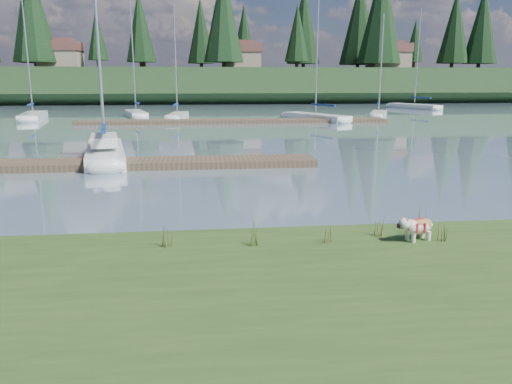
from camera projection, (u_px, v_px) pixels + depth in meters
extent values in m
plane|color=#7790A0|center=(211.00, 123.00, 41.91)|extent=(200.00, 200.00, 0.00)
cube|color=#2F4A1C|center=(270.00, 334.00, 6.99)|extent=(60.00, 9.00, 0.35)
cube|color=#1B3219|center=(204.00, 86.00, 83.02)|extent=(200.00, 20.00, 5.00)
cylinder|color=silver|center=(413.00, 238.00, 10.30)|extent=(0.09, 0.09, 0.20)
cylinder|color=silver|center=(407.00, 235.00, 10.48)|extent=(0.09, 0.09, 0.20)
cylinder|color=silver|center=(429.00, 236.00, 10.44)|extent=(0.09, 0.09, 0.20)
cylinder|color=silver|center=(422.00, 233.00, 10.62)|extent=(0.09, 0.09, 0.20)
ellipsoid|color=silver|center=(419.00, 226.00, 10.42)|extent=(0.71, 0.49, 0.30)
ellipsoid|color=#A9793F|center=(419.00, 222.00, 10.40)|extent=(0.52, 0.41, 0.11)
ellipsoid|color=silver|center=(404.00, 224.00, 10.25)|extent=(0.28, 0.29, 0.23)
cube|color=black|center=(400.00, 226.00, 10.23)|extent=(0.10, 0.13, 0.09)
cube|color=silver|center=(105.00, 155.00, 23.09)|extent=(2.83, 7.26, 0.70)
ellipsoid|color=silver|center=(105.00, 145.00, 26.41)|extent=(1.86, 2.17, 0.70)
cylinder|color=silver|center=(96.00, 21.00, 22.37)|extent=(0.14, 0.14, 10.74)
cube|color=navy|center=(103.00, 128.00, 21.82)|extent=(0.76, 3.21, 0.20)
cube|color=silver|center=(104.00, 140.00, 22.56)|extent=(1.56, 2.74, 0.45)
cube|color=#4C3D2C|center=(127.00, 164.00, 21.10)|extent=(16.00, 2.00, 0.30)
cube|color=#4C3D2C|center=(234.00, 121.00, 42.10)|extent=(26.00, 2.20, 0.30)
cube|color=silver|center=(33.00, 117.00, 45.88)|extent=(2.99, 7.76, 0.70)
ellipsoid|color=silver|center=(39.00, 114.00, 49.43)|extent=(1.98, 2.32, 0.70)
cylinder|color=silver|center=(26.00, 46.00, 44.47)|extent=(0.12, 0.12, 11.49)
cube|color=navy|center=(30.00, 104.00, 44.65)|extent=(0.71, 3.00, 0.20)
cube|color=silver|center=(136.00, 115.00, 48.67)|extent=(3.03, 6.74, 0.70)
ellipsoid|color=silver|center=(132.00, 113.00, 51.67)|extent=(1.82, 2.08, 0.70)
cylinder|color=silver|center=(133.00, 54.00, 47.40)|extent=(0.12, 0.12, 10.27)
cube|color=navy|center=(137.00, 103.00, 47.58)|extent=(0.82, 2.59, 0.20)
cube|color=silver|center=(177.00, 117.00, 45.60)|extent=(1.95, 6.01, 0.70)
ellipsoid|color=silver|center=(182.00, 115.00, 48.47)|extent=(1.45, 1.73, 0.70)
cylinder|color=silver|center=(175.00, 58.00, 44.44)|extent=(0.12, 0.12, 9.28)
cube|color=navy|center=(176.00, 105.00, 44.55)|extent=(0.44, 2.35, 0.20)
cube|color=silver|center=(315.00, 118.00, 44.80)|extent=(5.03, 7.57, 0.70)
ellipsoid|color=silver|center=(290.00, 115.00, 47.90)|extent=(2.43, 2.61, 0.70)
cylinder|color=silver|center=(317.00, 43.00, 43.37)|extent=(0.12, 0.12, 11.72)
cube|color=navy|center=(323.00, 105.00, 43.70)|extent=(1.56, 2.79, 0.20)
cube|color=silver|center=(378.00, 115.00, 48.02)|extent=(3.42, 5.70, 0.70)
ellipsoid|color=silver|center=(380.00, 113.00, 50.65)|extent=(1.74, 1.90, 0.70)
cylinder|color=silver|center=(381.00, 62.00, 46.92)|extent=(0.12, 0.12, 8.71)
cube|color=navy|center=(379.00, 103.00, 47.04)|extent=(1.08, 2.14, 0.20)
cube|color=silver|center=(414.00, 107.00, 62.10)|extent=(4.45, 7.48, 0.70)
ellipsoid|color=silver|center=(393.00, 106.00, 65.24)|extent=(2.28, 2.49, 0.70)
cylinder|color=silver|center=(418.00, 56.00, 60.74)|extent=(0.12, 0.12, 11.05)
cube|color=navy|center=(421.00, 98.00, 60.98)|extent=(1.34, 2.79, 0.20)
cone|color=#475B23|center=(252.00, 230.00, 10.12)|extent=(0.03, 0.03, 0.65)
cone|color=brown|center=(258.00, 234.00, 10.08)|extent=(0.03, 0.03, 0.52)
cone|color=#475B23|center=(255.00, 228.00, 10.15)|extent=(0.03, 0.03, 0.71)
cone|color=brown|center=(259.00, 234.00, 10.13)|extent=(0.03, 0.03, 0.45)
cone|color=#475B23|center=(253.00, 232.00, 10.05)|extent=(0.03, 0.03, 0.58)
cone|color=#475B23|center=(325.00, 231.00, 10.31)|extent=(0.03, 0.03, 0.48)
cone|color=brown|center=(331.00, 234.00, 10.26)|extent=(0.03, 0.03, 0.38)
cone|color=#475B23|center=(327.00, 229.00, 10.34)|extent=(0.03, 0.03, 0.52)
cone|color=brown|center=(332.00, 235.00, 10.31)|extent=(0.03, 0.03, 0.33)
cone|color=#475B23|center=(327.00, 233.00, 10.24)|extent=(0.03, 0.03, 0.43)
cone|color=#475B23|center=(439.00, 229.00, 10.41)|extent=(0.03, 0.03, 0.50)
cone|color=brown|center=(445.00, 232.00, 10.37)|extent=(0.03, 0.03, 0.40)
cone|color=#475B23|center=(441.00, 227.00, 10.44)|extent=(0.03, 0.03, 0.55)
cone|color=brown|center=(446.00, 233.00, 10.41)|extent=(0.03, 0.03, 0.35)
cone|color=#475B23|center=(442.00, 231.00, 10.34)|extent=(0.03, 0.03, 0.45)
cone|color=#475B23|center=(165.00, 235.00, 10.02)|extent=(0.03, 0.03, 0.50)
cone|color=brown|center=(170.00, 238.00, 9.97)|extent=(0.03, 0.03, 0.40)
cone|color=#475B23|center=(168.00, 233.00, 10.05)|extent=(0.03, 0.03, 0.56)
cone|color=brown|center=(172.00, 239.00, 10.02)|extent=(0.03, 0.03, 0.35)
cone|color=#475B23|center=(165.00, 237.00, 9.95)|extent=(0.03, 0.03, 0.45)
cone|color=#475B23|center=(376.00, 225.00, 10.73)|extent=(0.03, 0.03, 0.48)
cone|color=brown|center=(382.00, 228.00, 10.68)|extent=(0.03, 0.03, 0.38)
cone|color=#475B23|center=(379.00, 224.00, 10.76)|extent=(0.03, 0.03, 0.52)
cone|color=brown|center=(383.00, 228.00, 10.73)|extent=(0.03, 0.03, 0.33)
cone|color=#475B23|center=(379.00, 227.00, 10.66)|extent=(0.03, 0.03, 0.43)
cone|color=#475B23|center=(419.00, 221.00, 10.75)|extent=(0.03, 0.03, 0.66)
cone|color=brown|center=(425.00, 224.00, 10.70)|extent=(0.03, 0.03, 0.52)
cone|color=#475B23|center=(421.00, 219.00, 10.77)|extent=(0.03, 0.03, 0.72)
cone|color=brown|center=(425.00, 225.00, 10.75)|extent=(0.03, 0.03, 0.46)
cone|color=#475B23|center=(421.00, 223.00, 10.68)|extent=(0.03, 0.03, 0.59)
cube|color=#33281C|center=(243.00, 241.00, 11.28)|extent=(60.00, 0.50, 0.14)
cylinder|color=#382619|center=(37.00, 63.00, 74.70)|extent=(0.60, 0.60, 1.80)
cone|color=black|center=(32.00, 9.00, 73.00)|extent=(6.60, 6.60, 15.00)
cylinder|color=#382619|center=(142.00, 64.00, 80.21)|extent=(0.60, 0.60, 1.80)
cone|color=black|center=(140.00, 26.00, 78.91)|extent=(4.84, 4.84, 11.00)
cylinder|color=#382619|center=(224.00, 64.00, 75.81)|extent=(0.60, 0.60, 1.80)
cone|color=black|center=(223.00, 14.00, 74.21)|extent=(6.16, 6.16, 14.00)
cylinder|color=#382619|center=(297.00, 64.00, 80.99)|extent=(0.60, 0.60, 1.80)
cone|color=black|center=(297.00, 33.00, 79.89)|extent=(3.96, 3.96, 9.00)
cylinder|color=#382619|center=(378.00, 64.00, 80.47)|extent=(0.60, 0.60, 1.80)
cone|color=black|center=(381.00, 11.00, 78.67)|extent=(7.04, 7.04, 16.00)
cylinder|color=#382619|center=(452.00, 65.00, 84.89)|extent=(0.60, 0.60, 1.80)
cone|color=black|center=(455.00, 26.00, 83.49)|extent=(5.28, 5.28, 12.00)
cube|color=gray|center=(61.00, 60.00, 76.86)|extent=(6.00, 5.00, 2.80)
cube|color=brown|center=(60.00, 46.00, 76.39)|extent=(6.30, 5.30, 1.40)
cube|color=brown|center=(59.00, 41.00, 76.21)|extent=(4.20, 3.60, 0.70)
cube|color=gray|center=(241.00, 61.00, 80.87)|extent=(6.00, 5.00, 2.80)
cube|color=brown|center=(241.00, 48.00, 80.40)|extent=(6.30, 5.30, 1.40)
cube|color=brown|center=(241.00, 43.00, 80.22)|extent=(4.20, 3.60, 0.70)
cube|color=gray|center=(388.00, 61.00, 81.54)|extent=(6.00, 5.00, 2.80)
cube|color=brown|center=(389.00, 48.00, 81.07)|extent=(6.30, 5.30, 1.40)
cube|color=brown|center=(389.00, 43.00, 80.90)|extent=(4.20, 3.60, 0.70)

